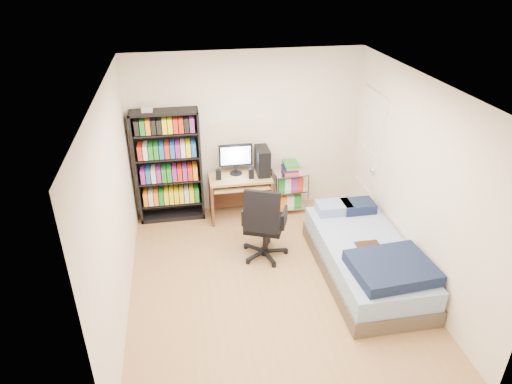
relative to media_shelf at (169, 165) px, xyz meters
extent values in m
cube|color=#A47752|center=(1.20, -1.84, -0.91)|extent=(3.50, 4.00, 0.04)
cube|color=white|center=(1.20, -1.84, 1.63)|extent=(3.50, 4.00, 0.04)
cube|color=white|center=(1.20, 0.18, 0.36)|extent=(3.50, 0.04, 2.50)
cube|color=white|center=(1.20, -3.86, 0.36)|extent=(3.50, 0.04, 2.50)
cube|color=white|center=(-0.57, -1.84, 0.36)|extent=(0.04, 4.00, 2.50)
cube|color=white|center=(2.97, -1.84, 0.36)|extent=(0.04, 4.00, 2.50)
cube|color=black|center=(0.00, 0.00, -0.02)|extent=(0.97, 0.32, 1.73)
cube|color=black|center=(0.00, 0.00, -0.62)|extent=(0.91, 0.30, 0.02)
cube|color=red|center=(0.00, -0.01, -0.49)|extent=(0.84, 0.26, 0.21)
cube|color=black|center=(0.00, 0.00, -0.24)|extent=(0.91, 0.30, 0.02)
cube|color=blue|center=(0.00, -0.01, -0.12)|extent=(0.84, 0.26, 0.21)
cube|color=black|center=(0.00, 0.00, 0.14)|extent=(0.91, 0.30, 0.02)
cube|color=yellow|center=(0.00, -0.01, 0.26)|extent=(0.84, 0.26, 0.21)
cube|color=black|center=(0.00, 0.00, 0.52)|extent=(0.91, 0.30, 0.02)
cube|color=#1D862A|center=(0.00, -0.01, 0.64)|extent=(0.84, 0.26, 0.21)
cube|color=silver|center=(-0.22, 0.00, 0.88)|extent=(0.15, 0.14, 0.07)
cube|color=#A78755|center=(1.05, -0.17, -0.21)|extent=(0.93, 0.51, 0.04)
cube|color=#3E2D22|center=(0.60, -0.17, -0.56)|extent=(0.04, 0.51, 0.66)
cube|color=#3E2D22|center=(1.49, -0.17, -0.56)|extent=(0.04, 0.51, 0.66)
cube|color=#3E2D22|center=(1.05, 0.07, -0.54)|extent=(0.89, 0.03, 0.61)
cube|color=#A78755|center=(1.05, -0.24, -0.30)|extent=(0.84, 0.42, 0.02)
cube|color=black|center=(1.05, -0.26, -0.28)|extent=(0.41, 0.14, 0.02)
cube|color=black|center=(1.00, -0.06, 0.12)|extent=(0.50, 0.05, 0.34)
cube|color=silver|center=(1.00, -0.09, 0.12)|extent=(0.45, 0.01, 0.28)
cube|color=black|center=(1.40, -0.12, 0.02)|extent=(0.19, 0.39, 0.41)
cube|color=black|center=(0.72, -0.21, -0.11)|extent=(0.07, 0.07, 0.16)
cube|color=black|center=(1.20, -0.26, -0.11)|extent=(0.07, 0.07, 0.16)
cylinder|color=black|center=(1.22, -1.24, -0.62)|extent=(0.05, 0.05, 0.38)
cube|color=black|center=(1.22, -1.24, -0.40)|extent=(0.63, 0.63, 0.08)
cube|color=black|center=(1.14, -1.45, -0.08)|extent=(0.48, 0.31, 0.56)
cube|color=black|center=(0.98, -1.15, -0.26)|extent=(0.15, 0.30, 0.22)
cube|color=black|center=(1.46, -1.34, -0.26)|extent=(0.15, 0.30, 0.22)
cylinder|color=silver|center=(1.60, -0.31, -0.54)|extent=(0.02, 0.02, 0.69)
cylinder|color=silver|center=(2.10, -0.28, -0.54)|extent=(0.02, 0.02, 0.69)
cylinder|color=silver|center=(1.58, 0.05, -0.54)|extent=(0.02, 0.02, 0.69)
cylinder|color=silver|center=(2.08, 0.07, -0.54)|extent=(0.02, 0.02, 0.69)
cube|color=silver|center=(1.84, -0.12, -0.79)|extent=(0.52, 0.38, 0.02)
cube|color=silver|center=(1.84, -0.12, -0.50)|extent=(0.52, 0.38, 0.02)
cube|color=silver|center=(1.84, -0.12, -0.21)|extent=(0.52, 0.38, 0.02)
cube|color=#C2401B|center=(1.84, -0.12, -0.12)|extent=(0.23, 0.29, 0.16)
cube|color=brown|center=(2.40, -1.89, -0.78)|extent=(1.06, 2.11, 0.21)
cube|color=#809FBF|center=(2.40, -1.89, -0.55)|extent=(1.01, 2.07, 0.25)
cube|color=#121C39|center=(2.45, -2.47, -0.36)|extent=(0.95, 0.80, 0.15)
cube|color=#9CB9DD|center=(2.24, -1.05, -0.35)|extent=(0.48, 0.32, 0.14)
cube|color=#121C39|center=(2.59, -1.07, -0.35)|extent=(0.44, 0.32, 0.14)
cube|color=#432715|center=(2.40, -1.94, -0.42)|extent=(0.30, 0.23, 0.02)
cube|color=silver|center=(2.92, -0.49, 0.11)|extent=(0.05, 0.80, 2.00)
sphere|color=silver|center=(2.87, -0.81, 0.06)|extent=(0.08, 0.08, 0.08)
camera|label=1|loc=(0.22, -6.30, 2.83)|focal=32.00mm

